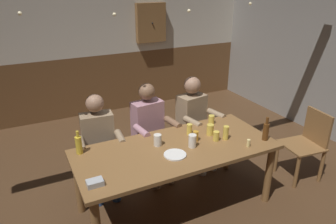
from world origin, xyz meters
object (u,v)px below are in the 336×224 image
object	(u,v)px
table_candle	(248,143)
pint_glass_3	(211,120)
person_2	(195,118)
bottle_1	(79,145)
pint_glass_7	(226,133)
person_0	(99,141)
plate_0	(175,155)
dining_table	(176,155)
person_1	(151,128)
chair_empty_near_left	(307,143)
pint_glass_1	(216,136)
pint_glass_2	(189,129)
pint_glass_4	(196,136)
pint_glass_0	(192,141)
condiment_caddy	(95,183)
bottle_0	(266,131)
pint_glass_6	(158,140)
wall_dart_cabinet	(151,23)
pint_glass_5	(210,130)

from	to	relation	value
table_candle	pint_glass_3	world-z (taller)	pint_glass_3
person_2	bottle_1	world-z (taller)	person_2
bottle_1	pint_glass_7	size ratio (longest dim) A/B	1.62
person_0	table_candle	distance (m)	1.66
plate_0	table_candle	bearing A→B (deg)	-13.23
dining_table	plate_0	xyz separation A→B (m)	(-0.08, -0.13, 0.10)
person_1	chair_empty_near_left	size ratio (longest dim) A/B	1.39
bottle_1	pint_glass_1	xyz separation A→B (m)	(1.38, -0.38, -0.05)
plate_0	pint_glass_3	distance (m)	0.87
pint_glass_2	pint_glass_3	size ratio (longest dim) A/B	1.18
person_0	pint_glass_4	world-z (taller)	person_0
pint_glass_0	condiment_caddy	bearing A→B (deg)	-169.28
plate_0	pint_glass_1	xyz separation A→B (m)	(0.54, 0.08, 0.05)
bottle_0	pint_glass_2	bearing A→B (deg)	144.61
person_1	dining_table	bearing A→B (deg)	82.46
pint_glass_7	condiment_caddy	bearing A→B (deg)	-172.67
bottle_0	pint_glass_0	world-z (taller)	bottle_0
pint_glass_0	pint_glass_3	distance (m)	0.63
chair_empty_near_left	pint_glass_6	xyz separation A→B (m)	(-1.90, 0.33, 0.33)
pint_glass_4	pint_glass_6	distance (m)	0.42
table_candle	condiment_caddy	distance (m)	1.60
person_0	wall_dart_cabinet	size ratio (longest dim) A/B	1.69
person_1	pint_glass_0	distance (m)	0.77
person_2	chair_empty_near_left	bearing A→B (deg)	130.65
bottle_0	pint_glass_4	world-z (taller)	bottle_0
person_0	condiment_caddy	xyz separation A→B (m)	(-0.28, -0.94, 0.12)
pint_glass_3	person_0	bearing A→B (deg)	165.11
person_1	plate_0	bearing A→B (deg)	76.82
dining_table	person_1	xyz separation A→B (m)	(0.01, 0.68, 0.01)
plate_0	bottle_0	size ratio (longest dim) A/B	0.85
dining_table	bottle_1	distance (m)	1.00
pint_glass_6	bottle_1	bearing A→B (deg)	165.50
pint_glass_1	pint_glass_4	bearing A→B (deg)	154.54
dining_table	pint_glass_1	size ratio (longest dim) A/B	19.76
bottle_0	pint_glass_1	size ratio (longest dim) A/B	2.50
chair_empty_near_left	condiment_caddy	world-z (taller)	chair_empty_near_left
chair_empty_near_left	table_candle	xyz separation A→B (m)	(-1.06, -0.11, 0.31)
table_candle	pint_glass_0	world-z (taller)	pint_glass_0
wall_dart_cabinet	table_candle	bearing A→B (deg)	-95.85
person_0	person_2	xyz separation A→B (m)	(1.28, 0.01, 0.02)
person_0	condiment_caddy	distance (m)	0.98
plate_0	pint_glass_7	xyz separation A→B (m)	(0.66, 0.06, 0.07)
pint_glass_5	condiment_caddy	bearing A→B (deg)	-165.69
table_candle	pint_glass_4	size ratio (longest dim) A/B	0.72
person_0	bottle_0	xyz separation A→B (m)	(1.59, -0.95, 0.20)
dining_table	pint_glass_7	distance (m)	0.60
bottle_1	pint_glass_5	bearing A→B (deg)	-9.60
condiment_caddy	pint_glass_7	bearing A→B (deg)	7.33
table_candle	pint_glass_5	size ratio (longest dim) A/B	0.66
plate_0	pint_glass_5	bearing A→B (deg)	21.95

